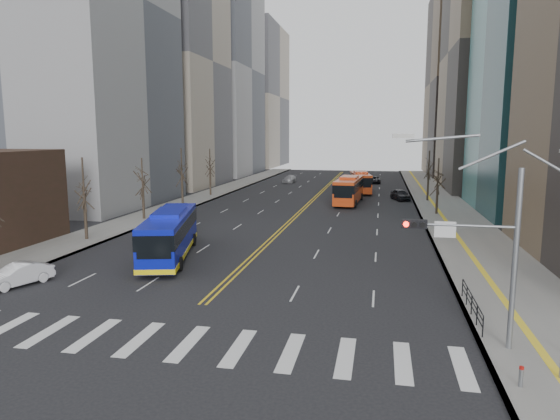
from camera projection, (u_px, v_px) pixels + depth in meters
ground at (164, 341)px, 22.80m from camera, size 220.00×220.00×0.00m
sidewalk_right at (444, 208)px, 62.94m from camera, size 7.00×130.00×0.15m
sidewalk_left at (190, 201)px, 69.63m from camera, size 5.00×130.00×0.15m
crosswalk at (164, 341)px, 22.80m from camera, size 26.70×4.00×0.01m
centerline at (317, 196)px, 76.08m from camera, size 0.55×100.00×0.01m
office_towers at (329, 48)px, 85.52m from camera, size 83.00×134.00×58.00m
signal_mast at (480, 241)px, 21.29m from camera, size 5.37×0.37×9.39m
pedestrian_railing at (472, 302)px, 25.68m from camera, size 0.06×6.06×1.02m
bollards at (552, 364)px, 19.36m from camera, size 2.87×3.17×0.78m
street_trees at (232, 174)px, 56.95m from camera, size 35.20×47.20×7.60m
blue_bus at (170, 233)px, 38.08m from camera, size 5.71×12.77×3.63m
red_bus_near at (349, 188)px, 67.68m from camera, size 3.49×11.96×3.73m
red_bus_far at (360, 181)px, 80.45m from camera, size 4.10×11.08×3.44m
car_white at (18, 275)px, 31.06m from camera, size 2.92×4.43×1.38m
car_dark_mid at (400, 195)px, 71.30m from camera, size 3.16×4.92×1.56m
car_silver at (290, 179)px, 96.56m from camera, size 2.33×4.99×1.41m
car_dark_far at (375, 180)px, 95.61m from camera, size 2.30×4.83×1.33m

